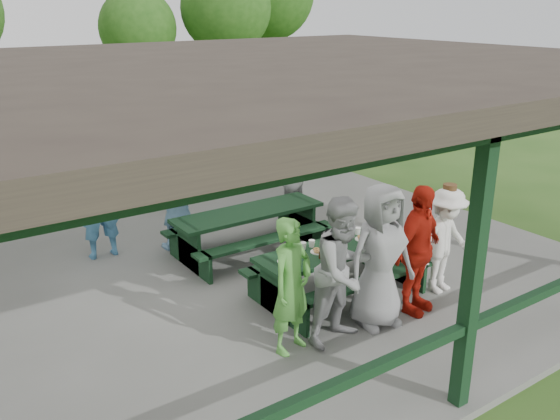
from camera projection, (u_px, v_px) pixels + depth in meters
ground at (262, 279)px, 9.22m from camera, size 90.00×90.00×0.00m
concrete_slab at (262, 276)px, 9.20m from camera, size 10.00×8.00×0.10m
pavilion_structure at (259, 72)px, 8.17m from camera, size 10.60×8.60×3.24m
picnic_table_near at (338, 265)px, 8.37m from camera, size 2.47×1.39×0.75m
picnic_table_far at (249, 226)px, 9.79m from camera, size 2.55×1.39×0.75m
table_setting at (339, 243)px, 8.30m from camera, size 2.29×0.45×0.10m
contestant_green at (292, 286)px, 6.93m from camera, size 0.70×0.55×1.68m
contestant_grey_left at (343, 271)px, 7.11m from camera, size 1.00×0.83×1.86m
contestant_grey_mid at (380, 256)px, 7.46m from camera, size 1.00×0.72×1.90m
contestant_red at (418, 250)px, 7.80m from camera, size 1.12×0.67×1.78m
contestant_white_fedora at (445, 240)px, 8.39m from camera, size 1.05×0.65×1.62m
spectator_lblue at (177, 204)px, 9.94m from camera, size 1.52×0.79×1.56m
spectator_blue at (97, 201)px, 9.51m from camera, size 0.70×0.47×1.91m
spectator_grey at (286, 177)px, 11.14m from camera, size 1.04×0.93×1.75m
pickup_truck at (199, 116)px, 18.64m from camera, size 5.12×2.73×1.37m
tree_mid at (138, 28)px, 22.80m from camera, size 2.97×2.97×4.64m
tree_right at (226, 8)px, 23.67m from camera, size 3.64×3.64×5.68m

